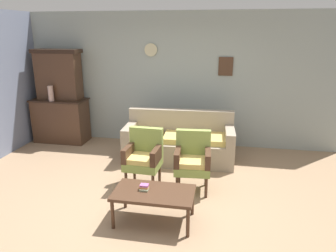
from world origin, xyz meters
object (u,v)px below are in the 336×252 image
object	(u,v)px
side_cabinet	(61,120)
armchair_by_doorway	(144,155)
vase_on_cabinet	(51,93)
coffee_table	(154,195)
floral_couch	(179,143)
book_stack_on_table	(144,187)
armchair_near_couch_end	(193,159)

from	to	relation	value
side_cabinet	armchair_by_doorway	bearing A→B (deg)	-36.28
vase_on_cabinet	coffee_table	distance (m)	3.70
floral_couch	book_stack_on_table	distance (m)	2.01
book_stack_on_table	armchair_by_doorway	bearing A→B (deg)	105.10
armchair_by_doorway	coffee_table	bearing A→B (deg)	-68.15
floral_couch	book_stack_on_table	size ratio (longest dim) A/B	17.66
vase_on_cabinet	armchair_near_couch_end	world-z (taller)	vase_on_cabinet
floral_couch	coffee_table	distance (m)	2.02
book_stack_on_table	side_cabinet	bearing A→B (deg)	134.38
vase_on_cabinet	armchair_near_couch_end	bearing A→B (deg)	-25.54
vase_on_cabinet	coffee_table	bearing A→B (deg)	-41.61
floral_couch	coffee_table	xyz separation A→B (m)	(-0.02, -2.02, 0.05)
side_cabinet	vase_on_cabinet	bearing A→B (deg)	-109.35
vase_on_cabinet	book_stack_on_table	distance (m)	3.58
coffee_table	book_stack_on_table	bearing A→B (deg)	172.58
armchair_near_couch_end	book_stack_on_table	bearing A→B (deg)	-118.90
vase_on_cabinet	book_stack_on_table	bearing A→B (deg)	-42.76
armchair_near_couch_end	book_stack_on_table	size ratio (longest dim) A/B	7.91
side_cabinet	coffee_table	world-z (taller)	side_cabinet
vase_on_cabinet	floral_couch	xyz separation A→B (m)	(2.73, -0.39, -0.76)
coffee_table	book_stack_on_table	size ratio (longest dim) A/B	8.78
armchair_by_doorway	armchair_near_couch_end	world-z (taller)	same
floral_couch	book_stack_on_table	xyz separation A→B (m)	(-0.14, -2.00, 0.13)
side_cabinet	armchair_near_couch_end	world-z (taller)	side_cabinet
armchair_near_couch_end	book_stack_on_table	distance (m)	1.05
armchair_near_couch_end	side_cabinet	bearing A→B (deg)	151.23
armchair_by_doorway	coffee_table	xyz separation A→B (m)	(0.37, -0.92, -0.12)
armchair_near_couch_end	coffee_table	xyz separation A→B (m)	(-0.38, -0.93, -0.12)
floral_couch	side_cabinet	bearing A→B (deg)	167.75
floral_couch	coffee_table	bearing A→B (deg)	-90.43
book_stack_on_table	coffee_table	bearing A→B (deg)	-7.42
coffee_table	vase_on_cabinet	bearing A→B (deg)	138.39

